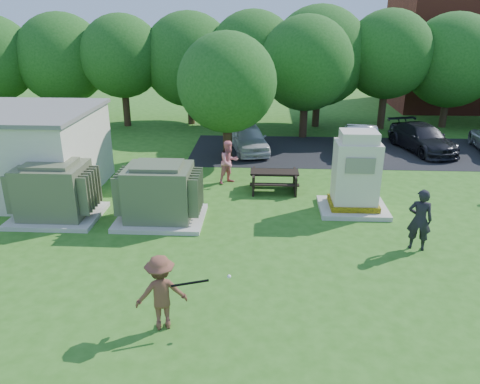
# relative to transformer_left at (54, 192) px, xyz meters

# --- Properties ---
(ground) EXTENTS (120.00, 120.00, 0.00)m
(ground) POSITION_rel_transformer_left_xyz_m (6.50, -4.50, -0.97)
(ground) COLOR #2D6619
(ground) RESTS_ON ground
(parking_strip) EXTENTS (20.00, 6.00, 0.01)m
(parking_strip) POSITION_rel_transformer_left_xyz_m (13.50, 9.00, -0.96)
(parking_strip) COLOR #232326
(parking_strip) RESTS_ON ground
(transformer_left) EXTENTS (3.00, 2.40, 2.07)m
(transformer_left) POSITION_rel_transformer_left_xyz_m (0.00, 0.00, 0.00)
(transformer_left) COLOR beige
(transformer_left) RESTS_ON ground
(transformer_right) EXTENTS (3.00, 2.40, 2.07)m
(transformer_right) POSITION_rel_transformer_left_xyz_m (3.70, 0.00, 0.00)
(transformer_right) COLOR beige
(transformer_right) RESTS_ON ground
(generator_cabinet) EXTENTS (2.44, 2.00, 2.97)m
(generator_cabinet) POSITION_rel_transformer_left_xyz_m (10.56, 1.23, 0.33)
(generator_cabinet) COLOR beige
(generator_cabinet) RESTS_ON ground
(picnic_table) EXTENTS (1.94, 1.45, 0.83)m
(picnic_table) POSITION_rel_transformer_left_xyz_m (7.70, 3.10, -0.45)
(picnic_table) COLOR black
(picnic_table) RESTS_ON ground
(batter) EXTENTS (1.32, 0.98, 1.82)m
(batter) POSITION_rel_transformer_left_xyz_m (5.00, -5.88, -0.06)
(batter) COLOR brown
(batter) RESTS_ON ground
(person_by_generator) EXTENTS (0.81, 0.64, 1.95)m
(person_by_generator) POSITION_rel_transformer_left_xyz_m (11.99, -1.69, 0.01)
(person_by_generator) COLOR black
(person_by_generator) RESTS_ON ground
(person_at_picnic) EXTENTS (1.13, 1.11, 1.84)m
(person_at_picnic) POSITION_rel_transformer_left_xyz_m (5.80, 3.95, -0.05)
(person_at_picnic) COLOR pink
(person_at_picnic) RESTS_ON ground
(car_white) EXTENTS (2.53, 4.38, 1.40)m
(car_white) POSITION_rel_transformer_left_xyz_m (6.45, 8.80, -0.27)
(car_white) COLOR silver
(car_white) RESTS_ON ground
(car_silver_a) EXTENTS (2.00, 4.45, 1.42)m
(car_silver_a) POSITION_rel_transformer_left_xyz_m (12.26, 9.21, -0.26)
(car_silver_a) COLOR #A09FA4
(car_silver_a) RESTS_ON ground
(car_dark) EXTENTS (3.04, 5.02, 1.36)m
(car_dark) POSITION_rel_transformer_left_xyz_m (15.50, 9.42, -0.29)
(car_dark) COLOR black
(car_dark) RESTS_ON ground
(batting_equipment) EXTENTS (1.59, 0.41, 0.15)m
(batting_equipment) POSITION_rel_transformer_left_xyz_m (5.70, -5.88, 0.24)
(batting_equipment) COLOR black
(batting_equipment) RESTS_ON ground
(tree_row) EXTENTS (41.30, 13.30, 7.30)m
(tree_row) POSITION_rel_transformer_left_xyz_m (8.25, 14.00, 3.18)
(tree_row) COLOR #47301E
(tree_row) RESTS_ON ground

